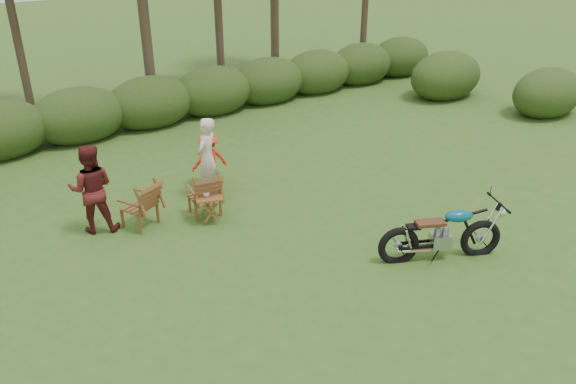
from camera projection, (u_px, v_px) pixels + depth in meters
ground at (371, 265)px, 9.48m from camera, size 80.00×80.00×0.00m
motorcycle at (438, 257)px, 9.70m from camera, size 2.20×1.63×1.18m
lawn_chair_right at (206, 214)px, 11.15m from camera, size 0.73×0.73×0.92m
lawn_chair_left at (141, 225)px, 10.74m from camera, size 0.83×0.83×0.92m
side_table at (209, 209)px, 10.75m from camera, size 0.63×0.58×0.54m
cup at (206, 194)px, 10.60m from camera, size 0.13×0.13×0.10m
adult_a at (209, 195)px, 11.89m from camera, size 0.74×0.70×1.71m
adult_b at (98, 229)px, 10.58m from camera, size 1.02×0.93×1.70m
child at (211, 185)px, 12.37m from camera, size 0.84×0.56×1.21m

